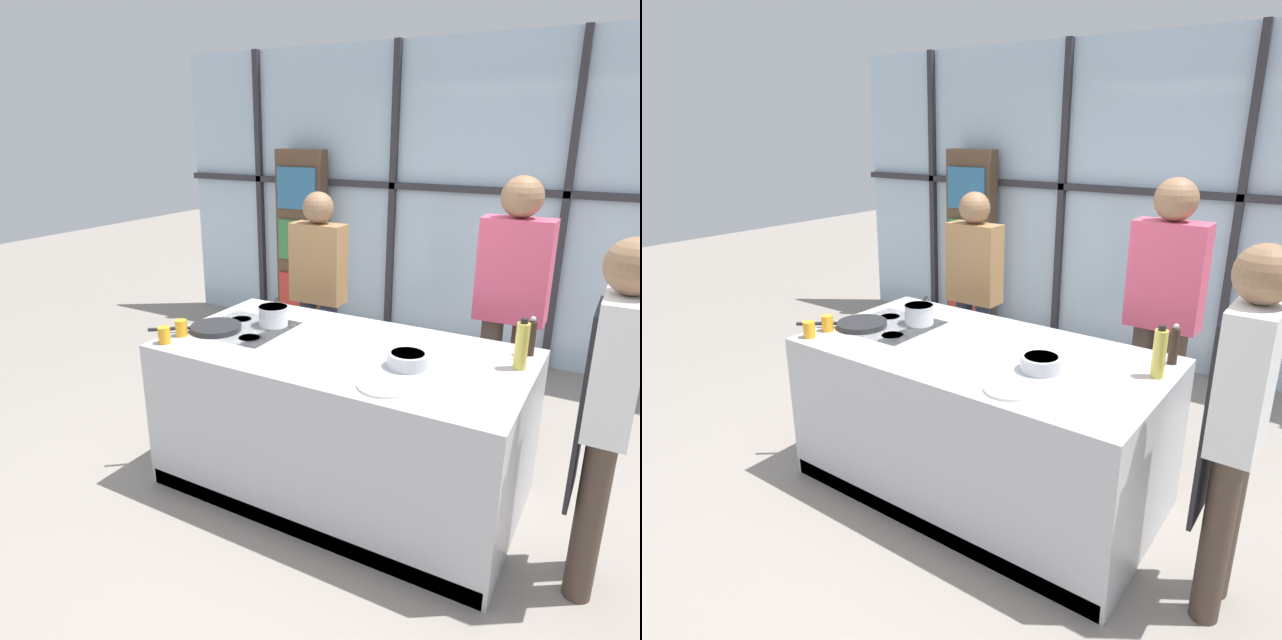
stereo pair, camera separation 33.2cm
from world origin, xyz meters
TOP-DOWN VIEW (x-y plane):
  - ground_plane at (0.00, 0.00)m, footprint 18.00×18.00m
  - back_window_wall at (0.00, 2.53)m, footprint 6.40×0.10m
  - bookshelf at (-1.70, 2.34)m, footprint 0.52×0.19m
  - demo_island at (-0.00, -0.00)m, footprint 2.03×1.07m
  - chef at (1.34, -0.13)m, footprint 0.23×0.39m
  - spectator_far_left at (-0.70, 0.95)m, footprint 0.41×0.23m
  - spectator_center_left at (0.70, 0.95)m, footprint 0.43×0.25m
  - frying_pan at (-0.81, -0.13)m, footprint 0.47×0.41m
  - saucepan at (-0.55, 0.13)m, footprint 0.22×0.32m
  - white_plate at (0.40, -0.36)m, footprint 0.25×0.25m
  - mixing_bowl at (0.41, -0.07)m, footprint 0.21×0.21m
  - oil_bottle at (0.91, 0.19)m, footprint 0.07×0.07m
  - pepper_grinder at (0.92, 0.41)m, footprint 0.05×0.05m
  - juice_glass_near at (-0.91, -0.44)m, footprint 0.07×0.07m
  - juice_glass_far at (-0.91, -0.30)m, footprint 0.07×0.07m

SIDE VIEW (x-z plane):
  - ground_plane at x=0.00m, z-range 0.00..0.00m
  - demo_island at x=0.00m, z-range 0.00..0.90m
  - white_plate at x=0.40m, z-range 0.90..0.91m
  - frying_pan at x=-0.81m, z-range 0.90..0.93m
  - bookshelf at x=-1.70m, z-range 0.00..1.86m
  - spectator_far_left at x=-0.70m, z-range 0.12..1.75m
  - mixing_bowl at x=0.41m, z-range 0.90..0.98m
  - juice_glass_near at x=-0.91m, z-range 0.90..0.99m
  - juice_glass_far at x=-0.91m, z-range 0.90..0.99m
  - chef at x=1.34m, z-range 0.13..1.79m
  - saucepan at x=-0.55m, z-range 0.90..1.02m
  - pepper_grinder at x=0.92m, z-range 0.89..1.11m
  - oil_bottle at x=0.91m, z-range 0.89..1.16m
  - spectator_center_left at x=0.70m, z-range 0.14..1.93m
  - back_window_wall at x=0.00m, z-range 0.00..2.80m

